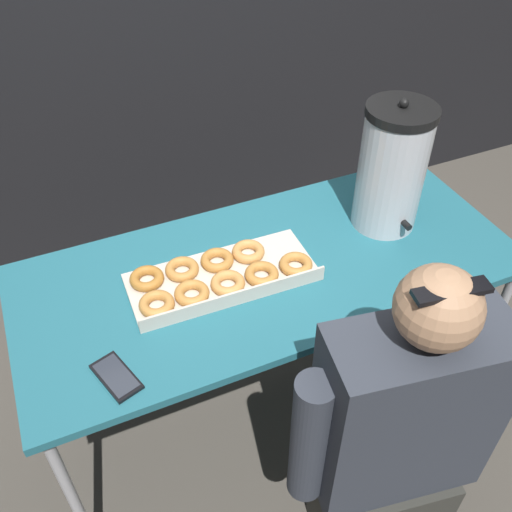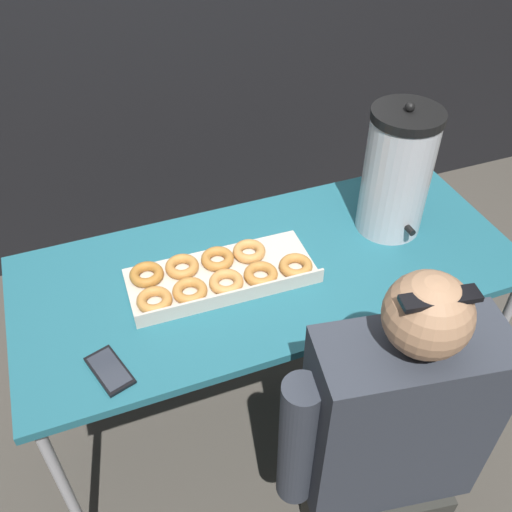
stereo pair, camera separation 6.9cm
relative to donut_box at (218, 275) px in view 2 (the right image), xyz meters
name	(u,v)px [view 2 (the right image)]	position (x,y,z in m)	size (l,w,h in m)	color
ground_plane	(267,403)	(0.17, 0.00, -0.79)	(12.00, 12.00, 0.00)	#4C473F
folding_table	(270,277)	(0.17, 0.00, -0.07)	(1.60, 0.69, 0.77)	#236675
donut_box	(218,275)	(0.00, 0.00, 0.00)	(0.58, 0.27, 0.05)	beige
coffee_urn	(397,172)	(0.63, 0.05, 0.20)	(0.22, 0.25, 0.46)	silver
cell_phone	(110,370)	(-0.38, -0.23, -0.02)	(0.12, 0.17, 0.01)	black
person_seated	(387,451)	(0.28, -0.60, -0.22)	(0.61, 0.31, 1.22)	#33332D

